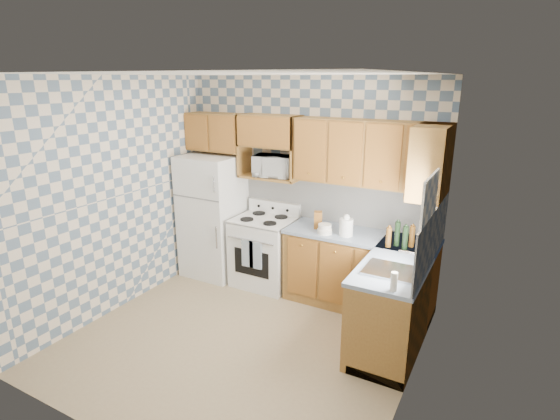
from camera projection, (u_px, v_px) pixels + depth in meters
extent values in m
plane|color=#8B7455|center=(242.00, 340.00, 4.63)|extent=(3.40, 3.40, 0.00)
cube|color=slate|center=(308.00, 185.00, 5.59)|extent=(3.40, 0.02, 2.70)
cube|color=slate|center=(417.00, 251.00, 3.47)|extent=(0.02, 3.20, 2.70)
cube|color=silver|center=(337.00, 201.00, 5.44)|extent=(2.60, 0.02, 0.56)
cube|color=silver|center=(432.00, 237.00, 4.19)|extent=(0.02, 1.60, 0.56)
cube|color=silver|center=(213.00, 216.00, 6.02)|extent=(0.75, 0.70, 1.68)
cube|color=silver|center=(265.00, 252.00, 5.79)|extent=(0.76, 0.65, 0.90)
cube|color=silver|center=(264.00, 220.00, 5.66)|extent=(0.76, 0.65, 0.02)
cube|color=silver|center=(274.00, 207.00, 5.86)|extent=(0.76, 0.08, 0.17)
cube|color=navy|center=(248.00, 253.00, 5.49)|extent=(0.17, 0.02, 0.36)
cube|color=navy|center=(255.00, 255.00, 5.44)|extent=(0.17, 0.02, 0.36)
cube|color=brown|center=(359.00, 272.00, 5.22)|extent=(1.75, 0.60, 0.88)
cube|color=brown|center=(396.00, 301.00, 4.54)|extent=(0.60, 1.60, 0.88)
cube|color=gray|center=(361.00, 236.00, 5.08)|extent=(1.77, 0.63, 0.04)
cube|color=gray|center=(399.00, 260.00, 4.41)|extent=(0.63, 1.60, 0.04)
cube|color=brown|center=(369.00, 153.00, 4.93)|extent=(1.75, 0.33, 0.74)
cube|color=brown|center=(217.00, 132.00, 5.86)|extent=(0.82, 0.33, 0.50)
cube|color=brown|center=(431.00, 161.00, 4.45)|extent=(0.33, 0.70, 0.74)
cube|color=brown|center=(270.00, 177.00, 5.64)|extent=(0.80, 0.33, 0.03)
imported|color=silver|center=(274.00, 166.00, 5.58)|extent=(0.55, 0.43, 0.27)
cube|color=#B7B7BC|center=(391.00, 271.00, 4.10)|extent=(0.48, 0.40, 0.03)
cube|color=silver|center=(427.00, 223.00, 3.82)|extent=(0.02, 0.66, 0.86)
cylinder|color=black|center=(397.00, 234.00, 4.71)|extent=(0.06, 0.06, 0.27)
cylinder|color=black|center=(405.00, 238.00, 4.61)|extent=(0.06, 0.06, 0.25)
cylinder|color=#583511|center=(412.00, 236.00, 4.68)|extent=(0.06, 0.06, 0.23)
cylinder|color=#583511|center=(389.00, 237.00, 4.68)|extent=(0.06, 0.06, 0.22)
cube|color=brown|center=(318.00, 220.00, 5.26)|extent=(0.13, 0.13, 0.21)
cylinder|color=silver|center=(346.00, 227.00, 5.01)|extent=(0.16, 0.16, 0.20)
cylinder|color=silver|center=(394.00, 282.00, 3.71)|extent=(0.06, 0.06, 0.17)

